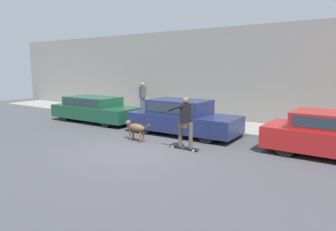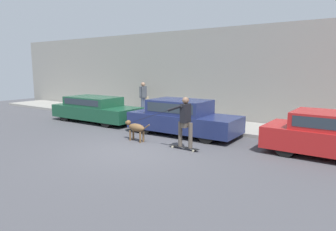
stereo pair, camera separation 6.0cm
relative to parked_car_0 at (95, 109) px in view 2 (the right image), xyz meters
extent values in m
plane|color=#47474C|center=(4.99, -2.82, -0.61)|extent=(36.00, 36.00, 0.00)
cube|color=gray|center=(4.99, 3.67, 1.63)|extent=(32.00, 0.30, 4.48)
cube|color=gray|center=(4.99, 2.23, -0.54)|extent=(30.00, 2.54, 0.14)
cylinder|color=black|center=(1.44, 0.76, -0.30)|extent=(0.62, 0.21, 0.62)
cylinder|color=black|center=(1.47, -0.70, -0.30)|extent=(0.62, 0.21, 0.62)
cylinder|color=black|center=(-1.38, 0.71, -0.30)|extent=(0.62, 0.21, 0.62)
cylinder|color=black|center=(-1.35, -0.76, -0.30)|extent=(0.62, 0.21, 0.62)
cube|color=#194C33|center=(0.05, 0.00, -0.13)|extent=(4.58, 1.79, 0.60)
cube|color=#194C33|center=(-0.13, 0.00, 0.39)|extent=(2.66, 1.58, 0.43)
cube|color=#28333D|center=(-0.12, -0.77, 0.41)|extent=(2.32, 0.06, 0.28)
cylinder|color=black|center=(6.38, 0.75, -0.30)|extent=(0.62, 0.21, 0.62)
cylinder|color=black|center=(6.40, -0.70, -0.30)|extent=(0.62, 0.21, 0.62)
cylinder|color=black|center=(3.66, 0.70, -0.30)|extent=(0.62, 0.21, 0.62)
cylinder|color=black|center=(3.69, -0.74, -0.30)|extent=(0.62, 0.21, 0.62)
cube|color=navy|center=(5.03, 0.00, -0.10)|extent=(4.41, 1.76, 0.64)
cube|color=navy|center=(4.86, 0.00, 0.49)|extent=(2.31, 1.56, 0.54)
cube|color=#28333D|center=(4.87, -0.76, 0.52)|extent=(2.01, 0.05, 0.35)
cylinder|color=black|center=(9.08, 0.81, -0.31)|extent=(0.61, 0.21, 0.61)
cylinder|color=black|center=(9.05, -0.76, -0.31)|extent=(0.61, 0.21, 0.61)
cube|color=#B21E1E|center=(10.16, 0.00, 0.47)|extent=(2.20, 1.67, 0.49)
cube|color=#28333D|center=(10.15, -0.81, 0.49)|extent=(1.91, 0.04, 0.31)
cylinder|color=brown|center=(3.93, -1.89, -0.42)|extent=(0.07, 0.07, 0.38)
cylinder|color=brown|center=(3.95, -1.73, -0.42)|extent=(0.07, 0.07, 0.38)
cylinder|color=brown|center=(4.46, -1.95, -0.42)|extent=(0.07, 0.07, 0.38)
cylinder|color=brown|center=(4.47, -1.79, -0.42)|extent=(0.07, 0.07, 0.38)
ellipsoid|color=brown|center=(4.20, -1.84, -0.11)|extent=(0.78, 0.36, 0.28)
sphere|color=brown|center=(3.77, -1.79, 0.01)|extent=(0.19, 0.19, 0.19)
cylinder|color=brown|center=(3.69, -1.78, 0.00)|extent=(0.11, 0.09, 0.08)
cylinder|color=brown|center=(4.69, -1.89, -0.03)|extent=(0.30, 0.07, 0.23)
cylinder|color=beige|center=(5.76, -1.87, -0.58)|extent=(0.07, 0.03, 0.07)
cylinder|color=beige|center=(5.77, -1.72, -0.58)|extent=(0.07, 0.03, 0.07)
cylinder|color=beige|center=(6.56, -1.89, -0.58)|extent=(0.07, 0.03, 0.07)
cylinder|color=beige|center=(6.57, -1.74, -0.58)|extent=(0.07, 0.03, 0.07)
cube|color=black|center=(6.17, -1.81, -0.53)|extent=(1.11, 0.15, 0.02)
cylinder|color=brown|center=(6.03, -1.80, -0.12)|extent=(0.13, 0.13, 0.81)
cylinder|color=brown|center=(6.42, -1.81, -0.12)|extent=(0.13, 0.13, 0.81)
cube|color=brown|center=(6.22, -1.81, 0.20)|extent=(0.17, 0.30, 0.16)
cube|color=black|center=(6.22, -1.81, 0.58)|extent=(0.20, 0.38, 0.59)
sphere|color=brown|center=(6.22, -1.81, 0.98)|extent=(0.21, 0.21, 0.21)
cylinder|color=black|center=(6.23, -1.58, 0.55)|extent=(0.08, 0.08, 0.56)
cylinder|color=black|center=(5.95, -2.01, 0.74)|extent=(0.56, 0.14, 0.26)
cylinder|color=black|center=(4.73, -1.89, 0.32)|extent=(1.92, 0.20, 0.67)
cylinder|color=#3D4760|center=(0.67, 2.91, -0.05)|extent=(0.14, 0.14, 0.84)
cylinder|color=#3D4760|center=(0.66, 2.76, -0.05)|extent=(0.14, 0.14, 0.84)
cube|color=#424751|center=(0.66, 2.84, 0.67)|extent=(0.21, 0.40, 0.61)
cylinder|color=#424751|center=(0.67, 3.08, 0.69)|extent=(0.09, 0.09, 0.58)
cylinder|color=#424751|center=(0.66, 2.60, 0.69)|extent=(0.09, 0.09, 0.58)
sphere|color=#997056|center=(0.66, 2.84, 1.09)|extent=(0.22, 0.22, 0.22)
cube|color=tan|center=(0.67, 3.08, 0.27)|extent=(0.11, 0.31, 0.26)
cylinder|color=red|center=(2.54, 0.71, -0.35)|extent=(0.17, 0.17, 0.52)
sphere|color=red|center=(2.54, 0.71, -0.05)|extent=(0.18, 0.18, 0.18)
camera|label=1|loc=(11.04, -9.82, 2.01)|focal=32.00mm
camera|label=2|loc=(11.09, -9.79, 2.01)|focal=32.00mm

